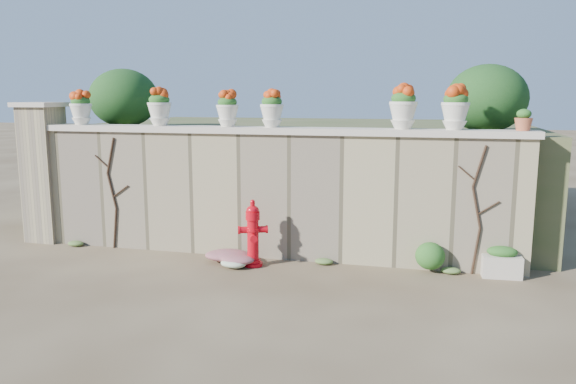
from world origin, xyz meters
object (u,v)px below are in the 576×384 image
(fire_hydrant, at_px, (253,233))
(terracotta_pot, at_px, (524,121))
(planter_box, at_px, (501,263))
(urn_pot_0, at_px, (81,108))

(fire_hydrant, relative_size, terracotta_pot, 3.45)
(planter_box, height_order, terracotta_pot, terracotta_pot)
(fire_hydrant, xyz_separation_m, planter_box, (3.65, 0.37, -0.31))
(fire_hydrant, relative_size, planter_box, 1.83)
(urn_pot_0, bearing_deg, planter_box, -2.06)
(planter_box, distance_m, urn_pot_0, 7.27)
(planter_box, xyz_separation_m, urn_pot_0, (-6.93, 0.25, 2.18))
(urn_pot_0, bearing_deg, fire_hydrant, -10.77)
(planter_box, bearing_deg, terracotta_pot, 48.12)
(terracotta_pot, bearing_deg, planter_box, -128.66)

